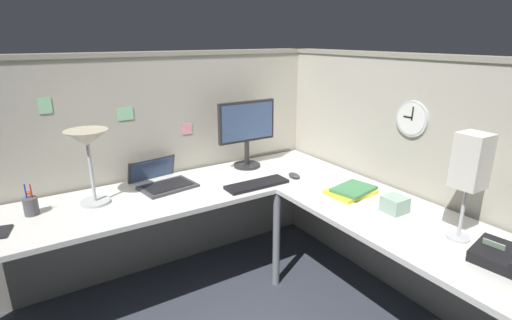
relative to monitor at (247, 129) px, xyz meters
The scene contains 19 objects.
ground_plane 1.22m from the monitor, 108.72° to the right, with size 6.80×6.80×0.00m, color #383D47.
cubicle_wall_back 0.67m from the monitor, 158.23° to the left, with size 2.57×0.12×1.58m.
cubicle_wall_right 1.14m from the monitor, 54.09° to the right, with size 0.12×2.37×1.58m.
desk 0.87m from the monitor, 117.83° to the right, with size 2.35×2.15×0.73m.
monitor is the anchor object (origin of this frame).
laptop 0.73m from the monitor, behind, with size 0.39×0.43×0.22m.
keyboard 0.50m from the monitor, 111.83° to the right, with size 0.43×0.14×0.02m, color black.
computer_mouse 0.50m from the monitor, 68.52° to the right, with size 0.06×0.10×0.03m, color #38383D.
desk_lamp_dome 1.12m from the monitor, behind, with size 0.24×0.24×0.44m.
pen_cup 1.46m from the monitor, behind, with size 0.08×0.08×0.18m.
cell_phone 1.63m from the monitor, behind, with size 0.07×0.14×0.01m, color black.
office_phone 1.76m from the monitor, 82.01° to the right, with size 0.21×0.23×0.11m.
book_stack 0.90m from the monitor, 71.12° to the right, with size 0.31×0.24×0.04m.
desk_lamp_paper 1.53m from the monitor, 78.32° to the right, with size 0.13×0.13×0.53m.
tissue_box 1.19m from the monitor, 75.53° to the right, with size 0.12×0.12×0.09m, color #8CAD99.
wall_clock 1.14m from the monitor, 57.77° to the right, with size 0.04×0.22×0.22m.
pinned_note_leftmost 0.44m from the monitor, 155.73° to the left, with size 0.08×0.00×0.08m, color pink.
pinned_note_middle 0.86m from the monitor, 167.69° to the left, with size 0.10×0.00×0.08m, color #8CCC99.
pinned_note_rightmost 1.32m from the monitor, behind, with size 0.07×0.00×0.09m, color #8CCC99.
Camera 1 is at (-1.22, -1.76, 1.68)m, focal length 27.23 mm.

